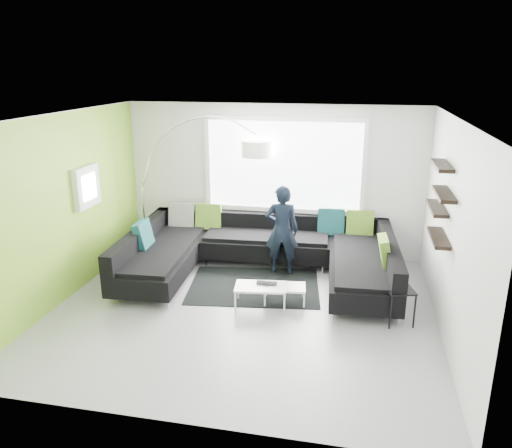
{
  "coord_description": "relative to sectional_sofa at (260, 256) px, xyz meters",
  "views": [
    {
      "loc": [
        1.52,
        -6.44,
        3.44
      ],
      "look_at": [
        0.01,
        0.9,
        1.05
      ],
      "focal_mm": 35.0,
      "sensor_mm": 36.0,
      "label": 1
    }
  ],
  "objects": [
    {
      "name": "coffee_table",
      "position": [
        0.36,
        -0.85,
        -0.25
      ],
      "size": [
        1.04,
        0.69,
        0.32
      ],
      "primitive_type": "cube",
      "rotation": [
        0.0,
        0.0,
        0.13
      ],
      "color": "white",
      "rests_on": "ground"
    },
    {
      "name": "arc_lamp",
      "position": [
        -2.37,
        0.74,
        0.89
      ],
      "size": [
        2.46,
        0.85,
        2.61
      ],
      "primitive_type": null,
      "rotation": [
        0.0,
        0.0,
        0.07
      ],
      "color": "silver",
      "rests_on": "ground"
    },
    {
      "name": "side_table",
      "position": [
        2.17,
        -1.06,
        -0.16
      ],
      "size": [
        0.46,
        0.46,
        0.51
      ],
      "primitive_type": "cube",
      "rotation": [
        0.0,
        0.0,
        0.29
      ],
      "color": "black",
      "rests_on": "ground"
    },
    {
      "name": "ground",
      "position": [
        -0.03,
        -1.14,
        -0.41
      ],
      "size": [
        5.5,
        5.5,
        0.0
      ],
      "primitive_type": "plane",
      "color": "gray",
      "rests_on": "ground"
    },
    {
      "name": "sectional_sofa",
      "position": [
        0.0,
        0.0,
        0.0
      ],
      "size": [
        4.51,
        2.94,
        0.94
      ],
      "rotation": [
        0.0,
        0.0,
        0.06
      ],
      "color": "black",
      "rests_on": "ground"
    },
    {
      "name": "rug",
      "position": [
        -0.04,
        -0.29,
        -0.41
      ],
      "size": [
        2.26,
        1.78,
        0.01
      ],
      "primitive_type": "cube",
      "rotation": [
        0.0,
        0.0,
        0.13
      ],
      "color": "black",
      "rests_on": "ground"
    },
    {
      "name": "room_shell",
      "position": [
        0.01,
        -0.94,
        1.39
      ],
      "size": [
        5.54,
        5.04,
        2.82
      ],
      "color": "silver",
      "rests_on": "ground"
    },
    {
      "name": "person",
      "position": [
        0.3,
        0.36,
        0.36
      ],
      "size": [
        0.64,
        0.48,
        1.56
      ],
      "primitive_type": "imported",
      "rotation": [
        0.0,
        0.0,
        3.24
      ],
      "color": "black",
      "rests_on": "ground"
    },
    {
      "name": "laptop",
      "position": [
        0.27,
        -0.9,
        -0.08
      ],
      "size": [
        0.32,
        0.21,
        0.02
      ],
      "primitive_type": "imported",
      "rotation": [
        0.0,
        0.0,
        0.01
      ],
      "color": "black",
      "rests_on": "coffee_table"
    }
  ]
}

